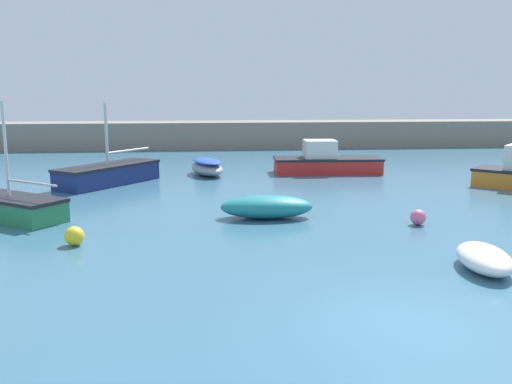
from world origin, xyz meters
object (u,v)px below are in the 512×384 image
(motorboat_grey_hull, at_px, (326,162))
(mooring_buoy_yellow, at_px, (74,236))
(rowboat_white_midwater, at_px, (267,207))
(sailboat_twin_hulled, at_px, (10,207))
(mooring_buoy_pink, at_px, (418,217))
(sailboat_short_mast, at_px, (108,174))
(fishing_dinghy_green, at_px, (484,258))
(rowboat_with_red_cover, at_px, (207,167))

(motorboat_grey_hull, distance_m, mooring_buoy_yellow, 16.68)
(rowboat_white_midwater, xyz_separation_m, sailboat_twin_hulled, (-8.76, 0.68, 0.03))
(sailboat_twin_hulled, bearing_deg, mooring_buoy_yellow, 165.02)
(rowboat_white_midwater, bearing_deg, mooring_buoy_pink, -13.76)
(sailboat_short_mast, bearing_deg, sailboat_twin_hulled, 19.52)
(motorboat_grey_hull, xyz_separation_m, fishing_dinghy_green, (0.37, -16.46, -0.29))
(mooring_buoy_yellow, bearing_deg, sailboat_twin_hulled, 128.65)
(rowboat_with_red_cover, xyz_separation_m, fishing_dinghy_green, (6.62, -16.33, -0.12))
(sailboat_twin_hulled, xyz_separation_m, mooring_buoy_yellow, (2.90, -3.63, -0.15))
(rowboat_with_red_cover, bearing_deg, fishing_dinghy_green, 6.40)
(rowboat_with_red_cover, height_order, mooring_buoy_yellow, rowboat_with_red_cover)
(fishing_dinghy_green, height_order, mooring_buoy_pink, fishing_dinghy_green)
(rowboat_white_midwater, height_order, mooring_buoy_pink, rowboat_white_midwater)
(motorboat_grey_hull, distance_m, mooring_buoy_pink, 11.75)
(rowboat_white_midwater, height_order, sailboat_short_mast, sailboat_short_mast)
(rowboat_white_midwater, relative_size, sailboat_short_mast, 0.62)
(motorboat_grey_hull, relative_size, sailboat_short_mast, 1.08)
(fishing_dinghy_green, bearing_deg, motorboat_grey_hull, 10.14)
(sailboat_short_mast, relative_size, mooring_buoy_yellow, 9.44)
(fishing_dinghy_green, xyz_separation_m, mooring_buoy_yellow, (-10.55, 3.26, -0.02))
(motorboat_grey_hull, relative_size, fishing_dinghy_green, 2.28)
(fishing_dinghy_green, distance_m, rowboat_white_midwater, 7.78)
(mooring_buoy_pink, bearing_deg, mooring_buoy_yellow, -172.18)
(sailboat_twin_hulled, distance_m, sailboat_short_mast, 7.32)
(rowboat_with_red_cover, distance_m, fishing_dinghy_green, 17.62)
(motorboat_grey_hull, xyz_separation_m, rowboat_with_red_cover, (-6.25, -0.13, -0.17))
(sailboat_short_mast, xyz_separation_m, mooring_buoy_pink, (11.38, -9.13, -0.23))
(motorboat_grey_hull, relative_size, mooring_buoy_yellow, 10.24)
(rowboat_with_red_cover, height_order, sailboat_twin_hulled, sailboat_twin_hulled)
(rowboat_white_midwater, height_order, sailboat_twin_hulled, sailboat_twin_hulled)
(motorboat_grey_hull, relative_size, sailboat_twin_hulled, 1.31)
(rowboat_with_red_cover, height_order, mooring_buoy_pink, rowboat_with_red_cover)
(rowboat_white_midwater, distance_m, sailboat_short_mast, 10.07)
(rowboat_with_red_cover, xyz_separation_m, sailboat_twin_hulled, (-6.84, -9.44, 0.00))
(rowboat_white_midwater, distance_m, mooring_buoy_yellow, 6.56)
(sailboat_short_mast, height_order, mooring_buoy_yellow, sailboat_short_mast)
(sailboat_short_mast, bearing_deg, mooring_buoy_yellow, 40.85)
(fishing_dinghy_green, relative_size, mooring_buoy_yellow, 4.49)
(sailboat_twin_hulled, distance_m, mooring_buoy_pink, 13.77)
(motorboat_grey_hull, xyz_separation_m, mooring_buoy_pink, (0.51, -11.73, -0.34))
(fishing_dinghy_green, height_order, sailboat_twin_hulled, sailboat_twin_hulled)
(rowboat_with_red_cover, height_order, sailboat_short_mast, sailboat_short_mast)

